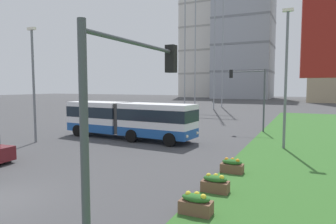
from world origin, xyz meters
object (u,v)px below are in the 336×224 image
(flower_planter_1, at_px, (215,183))
(streetlight_median, at_px, (286,74))
(flower_planter_2, at_px, (232,166))
(articulated_bus, at_px, (128,119))
(apartment_tower_west, at_px, (202,41))
(traffic_light_near_right, at_px, (127,107))
(flower_planter_0, at_px, (196,204))
(streetlight_left, at_px, (33,80))
(apartment_tower_westcentre, at_px, (244,35))
(traffic_light_far_right, at_px, (252,89))

(flower_planter_1, distance_m, streetlight_median, 11.63)
(flower_planter_1, height_order, flower_planter_2, same)
(articulated_bus, height_order, apartment_tower_west, apartment_tower_west)
(flower_planter_2, bearing_deg, traffic_light_near_right, -92.58)
(flower_planter_1, bearing_deg, flower_planter_0, -90.00)
(streetlight_left, bearing_deg, apartment_tower_west, 101.68)
(flower_planter_0, bearing_deg, flower_planter_1, 90.00)
(streetlight_left, bearing_deg, apartment_tower_westcentre, 91.59)
(flower_planter_0, xyz_separation_m, streetlight_left, (-15.88, 7.34, 4.43))
(traffic_light_far_right, bearing_deg, streetlight_median, -64.70)
(streetlight_median, bearing_deg, flower_planter_0, -98.48)
(articulated_bus, xyz_separation_m, apartment_tower_westcentre, (-8.33, 91.99, 21.67))
(articulated_bus, distance_m, streetlight_left, 7.90)
(apartment_tower_west, bearing_deg, apartment_tower_westcentre, -21.77)
(traffic_light_far_right, distance_m, streetlight_left, 19.15)
(articulated_bus, height_order, streetlight_left, streetlight_left)
(flower_planter_1, height_order, streetlight_left, streetlight_left)
(flower_planter_0, relative_size, streetlight_median, 0.12)
(flower_planter_1, distance_m, apartment_tower_westcentre, 105.69)
(flower_planter_0, bearing_deg, articulated_bus, 130.80)
(apartment_tower_westcentre, bearing_deg, streetlight_left, -88.41)
(flower_planter_0, height_order, streetlight_left, streetlight_left)
(apartment_tower_westcentre, bearing_deg, flower_planter_0, -79.87)
(flower_planter_1, bearing_deg, streetlight_left, 162.46)
(flower_planter_0, distance_m, streetlight_left, 18.05)
(flower_planter_1, distance_m, streetlight_left, 17.23)
(flower_planter_0, height_order, flower_planter_2, same)
(flower_planter_1, relative_size, traffic_light_near_right, 0.20)
(flower_planter_0, distance_m, flower_planter_2, 5.32)
(articulated_bus, height_order, flower_planter_0, articulated_bus)
(flower_planter_0, bearing_deg, streetlight_left, 155.18)
(traffic_light_near_right, distance_m, apartment_tower_westcentre, 110.63)
(articulated_bus, relative_size, flower_planter_0, 10.90)
(flower_planter_0, xyz_separation_m, traffic_light_near_right, (-0.40, -3.55, 3.46))
(flower_planter_1, bearing_deg, flower_planter_2, 90.00)
(flower_planter_2, bearing_deg, apartment_tower_westcentre, 100.66)
(traffic_light_far_right, height_order, apartment_tower_west, apartment_tower_west)
(traffic_light_near_right, distance_m, apartment_tower_west, 122.21)
(flower_planter_2, bearing_deg, flower_planter_0, -90.00)
(traffic_light_far_right, bearing_deg, flower_planter_2, -84.05)
(articulated_bus, xyz_separation_m, flower_planter_2, (10.22, -6.51, -1.23))
(flower_planter_2, distance_m, streetlight_left, 16.61)
(traffic_light_near_right, bearing_deg, flower_planter_2, 87.42)
(apartment_tower_west, bearing_deg, flower_planter_0, -71.44)
(flower_planter_2, distance_m, traffic_light_near_right, 9.54)
(streetlight_median, distance_m, apartment_tower_westcentre, 95.09)
(streetlight_left, distance_m, apartment_tower_west, 107.74)
(traffic_light_far_right, height_order, streetlight_median, streetlight_median)
(traffic_light_far_right, xyz_separation_m, streetlight_median, (3.43, -7.26, 1.13))
(articulated_bus, xyz_separation_m, apartment_tower_west, (-27.16, 99.51, 21.36))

